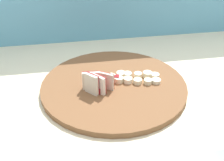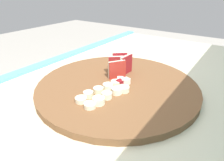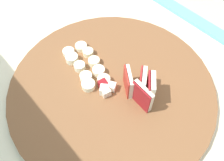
{
  "view_description": "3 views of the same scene",
  "coord_description": "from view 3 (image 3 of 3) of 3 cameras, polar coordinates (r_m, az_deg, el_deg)",
  "views": [
    {
      "loc": [
        -0.28,
        -0.72,
        1.38
      ],
      "look_at": [
        -0.16,
        -0.03,
        0.94
      ],
      "focal_mm": 44.75,
      "sensor_mm": 36.0,
      "label": 1
    },
    {
      "loc": [
        0.25,
        0.25,
        1.16
      ],
      "look_at": [
        -0.14,
        -0.02,
        0.93
      ],
      "focal_mm": 31.19,
      "sensor_mm": 36.0,
      "label": 2
    },
    {
      "loc": [
        -0.36,
        0.17,
        1.33
      ],
      "look_at": [
        -0.15,
        -0.02,
        0.93
      ],
      "focal_mm": 37.35,
      "sensor_mm": 36.0,
      "label": 3
    }
  ],
  "objects": [
    {
      "name": "tiled_countertop",
      "position": [
        0.97,
        -6.99,
        -11.09
      ],
      "size": [
        1.59,
        0.71,
        0.91
      ],
      "color": "beige",
      "rests_on": "ground"
    },
    {
      "name": "apple_dice_pile",
      "position": [
        0.48,
        0.79,
        -1.99
      ],
      "size": [
        0.09,
        0.09,
        0.02
      ],
      "color": "white",
      "rests_on": "cutting_board"
    },
    {
      "name": "banana_slice_rows",
      "position": [
        0.53,
        -6.34,
        3.59
      ],
      "size": [
        0.15,
        0.08,
        0.02
      ],
      "color": "beige",
      "rests_on": "cutting_board"
    },
    {
      "name": "cutting_board",
      "position": [
        0.51,
        -0.05,
        -1.76
      ],
      "size": [
        0.44,
        0.44,
        0.02
      ],
      "primitive_type": "cylinder",
      "color": "brown",
      "rests_on": "tiled_countertop"
    },
    {
      "name": "ground",
      "position": [
        1.39,
        -5.06,
        -18.51
      ],
      "size": [
        10.0,
        10.0,
        0.0
      ],
      "primitive_type": "plane",
      "color": "#B2ADA3"
    },
    {
      "name": "apple_wedge_fan",
      "position": [
        0.47,
        7.16,
        -1.7
      ],
      "size": [
        0.09,
        0.06,
        0.06
      ],
      "color": "maroon",
      "rests_on": "cutting_board"
    }
  ]
}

